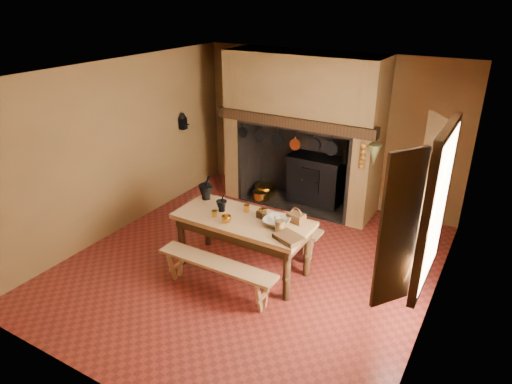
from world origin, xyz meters
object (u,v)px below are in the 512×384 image
Objects in this scene: work_table at (243,226)px; mixing_bowl at (277,222)px; wicker_basket at (296,217)px; iron_range at (316,179)px; bench_front at (217,270)px; coffee_grinder at (262,213)px.

work_table is 5.36× the size of mixing_bowl.
wicker_basket is at bearing 47.94° from mixing_bowl.
bench_front is at bearing -89.78° from iron_range.
bench_front is 1.02m from mixing_bowl.
iron_range is 0.93× the size of bench_front.
wicker_basket is at bearing 53.57° from bench_front.
mixing_bowl is 0.29m from wicker_basket.
wicker_basket is (0.70, -2.35, 0.43)m from iron_range.
work_table is 11.58× the size of coffee_grinder.
mixing_bowl is (0.28, -0.08, -0.02)m from coffee_grinder.
iron_range reaches higher than coffee_grinder.
coffee_grinder is at bearing 74.71° from bench_front.
coffee_grinder is at bearing -153.66° from wicker_basket.
work_table is at bearing -172.76° from mixing_bowl.
coffee_grinder reaches higher than mixing_bowl.
bench_front is (0.01, -3.29, -0.12)m from iron_range.
bench_front is 1.00m from coffee_grinder.
bench_front is at bearing -95.18° from coffee_grinder.
coffee_grinder is (0.23, -2.48, 0.42)m from iron_range.
iron_range reaches higher than mixing_bowl.
work_table is 0.77m from wicker_basket.
mixing_bowl is at bearing -6.22° from coffee_grinder.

